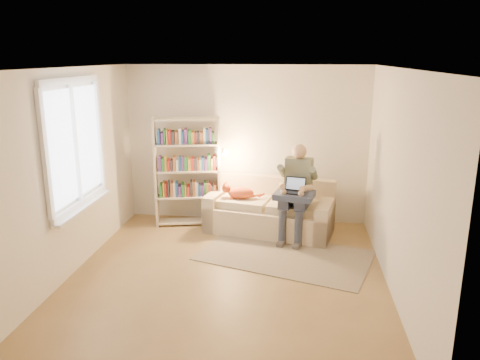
# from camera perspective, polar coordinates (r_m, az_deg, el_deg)

# --- Properties ---
(floor) EXTENTS (4.50, 4.50, 0.00)m
(floor) POSITION_cam_1_polar(r_m,az_deg,el_deg) (6.07, -1.66, -11.85)
(floor) COLOR olive
(floor) RESTS_ON ground
(ceiling) EXTENTS (4.00, 4.50, 0.02)m
(ceiling) POSITION_cam_1_polar(r_m,az_deg,el_deg) (5.43, -1.88, 13.48)
(ceiling) COLOR white
(ceiling) RESTS_ON wall_back
(wall_left) EXTENTS (0.02, 4.50, 2.60)m
(wall_left) POSITION_cam_1_polar(r_m,az_deg,el_deg) (6.23, -20.27, 0.66)
(wall_left) COLOR silver
(wall_left) RESTS_ON floor
(wall_right) EXTENTS (0.02, 4.50, 2.60)m
(wall_right) POSITION_cam_1_polar(r_m,az_deg,el_deg) (5.67, 18.64, -0.55)
(wall_right) COLOR silver
(wall_right) RESTS_ON floor
(wall_back) EXTENTS (4.00, 0.02, 2.60)m
(wall_back) POSITION_cam_1_polar(r_m,az_deg,el_deg) (7.79, 0.75, 4.30)
(wall_back) COLOR silver
(wall_back) RESTS_ON floor
(wall_front) EXTENTS (4.00, 0.02, 2.60)m
(wall_front) POSITION_cam_1_polar(r_m,az_deg,el_deg) (3.52, -7.39, -9.25)
(wall_front) COLOR silver
(wall_front) RESTS_ON floor
(window) EXTENTS (0.12, 1.52, 1.69)m
(window) POSITION_cam_1_polar(r_m,az_deg,el_deg) (6.36, -19.09, 1.75)
(window) COLOR white
(window) RESTS_ON wall_left
(sofa) EXTENTS (2.11, 1.27, 0.84)m
(sofa) POSITION_cam_1_polar(r_m,az_deg,el_deg) (7.52, 3.68, -3.98)
(sofa) COLOR beige
(sofa) RESTS_ON floor
(person) EXTENTS (0.52, 0.71, 1.45)m
(person) POSITION_cam_1_polar(r_m,az_deg,el_deg) (7.12, 6.91, -0.86)
(person) COLOR slate
(person) RESTS_ON sofa
(cat) EXTENTS (0.64, 0.30, 0.23)m
(cat) POSITION_cam_1_polar(r_m,az_deg,el_deg) (7.43, -0.07, -1.52)
(cat) COLOR #DD5C2B
(cat) RESTS_ON sofa
(blanket) EXTENTS (0.65, 0.57, 0.09)m
(blanket) POSITION_cam_1_polar(r_m,az_deg,el_deg) (7.01, 6.67, -1.86)
(blanket) COLOR #2D364E
(blanket) RESTS_ON person
(laptop) EXTENTS (0.35, 0.33, 0.26)m
(laptop) POSITION_cam_1_polar(r_m,az_deg,el_deg) (7.00, 6.71, -1.03)
(laptop) COLOR black
(laptop) RESTS_ON blanket
(bookshelf) EXTENTS (1.22, 0.49, 1.79)m
(bookshelf) POSITION_cam_1_polar(r_m,az_deg,el_deg) (7.66, -6.43, 1.65)
(bookshelf) COLOR beige
(bookshelf) RESTS_ON floor
(rug) EXTENTS (2.62, 2.01, 0.01)m
(rug) POSITION_cam_1_polar(r_m,az_deg,el_deg) (6.72, 5.47, -9.11)
(rug) COLOR gray
(rug) RESTS_ON floor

